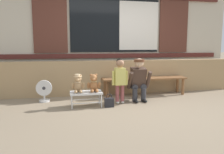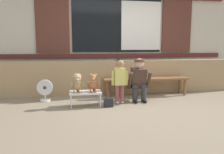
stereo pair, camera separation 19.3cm
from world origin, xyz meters
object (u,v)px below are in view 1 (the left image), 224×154
adult_crouching (139,79)px  handbag_on_ground (109,102)px  teddy_bear_with_hat (78,84)px  child_standing (120,76)px  teddy_bear_plain (94,84)px  floor_fan (44,91)px  wooden_bench_long (144,80)px  small_display_bench (86,93)px

adult_crouching → handbag_on_ground: size_ratio=3.49×
teddy_bear_with_hat → child_standing: 0.90m
teddy_bear_plain → handbag_on_ground: (0.29, -0.14, -0.37)m
teddy_bear_plain → teddy_bear_with_hat: bearing=179.9°
child_standing → adult_crouching: bearing=16.3°
teddy_bear_with_hat → teddy_bear_plain: 0.32m
adult_crouching → floor_fan: (-2.05, 0.33, -0.24)m
floor_fan → adult_crouching: bearing=-9.1°
floor_fan → teddy_bear_with_hat: bearing=-38.2°
handbag_on_ground → wooden_bench_long: bearing=39.4°
adult_crouching → wooden_bench_long: bearing=57.4°
wooden_bench_long → handbag_on_ground: 1.41m
teddy_bear_with_hat → child_standing: size_ratio=0.38×
teddy_bear_with_hat → adult_crouching: 1.37m
adult_crouching → teddy_bear_plain: bearing=-167.7°
child_standing → handbag_on_ground: child_standing is taller
small_display_bench → teddy_bear_plain: (0.16, 0.00, 0.20)m
teddy_bear_plain → handbag_on_ground: 0.49m
small_display_bench → teddy_bear_with_hat: 0.26m
child_standing → adult_crouching: 0.50m
teddy_bear_with_hat → teddy_bear_plain: (0.32, -0.00, -0.01)m
adult_crouching → floor_fan: bearing=170.9°
child_standing → floor_fan: (-1.59, 0.46, -0.35)m
wooden_bench_long → teddy_bear_plain: 1.54m
handbag_on_ground → floor_fan: floor_fan is taller
teddy_bear_with_hat → adult_crouching: bearing=9.4°
wooden_bench_long → adult_crouching: bearing=-122.6°
teddy_bear_with_hat → child_standing: bearing=5.7°
teddy_bear_with_hat → small_display_bench: bearing=-0.8°
small_display_bench → floor_fan: 1.03m
teddy_bear_plain → floor_fan: size_ratio=0.76×
small_display_bench → teddy_bear_plain: 0.25m
teddy_bear_plain → child_standing: (0.57, 0.09, 0.13)m
wooden_bench_long → teddy_bear_plain: (-1.35, -0.73, 0.09)m
floor_fan → small_display_bench: bearing=-32.8°
small_display_bench → handbag_on_ground: 0.50m
small_display_bench → floor_fan: floor_fan is taller
handbag_on_ground → floor_fan: 1.49m
small_display_bench → adult_crouching: adult_crouching is taller
teddy_bear_with_hat → teddy_bear_plain: bearing=-0.1°
wooden_bench_long → small_display_bench: wooden_bench_long is taller
handbag_on_ground → small_display_bench: bearing=162.3°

